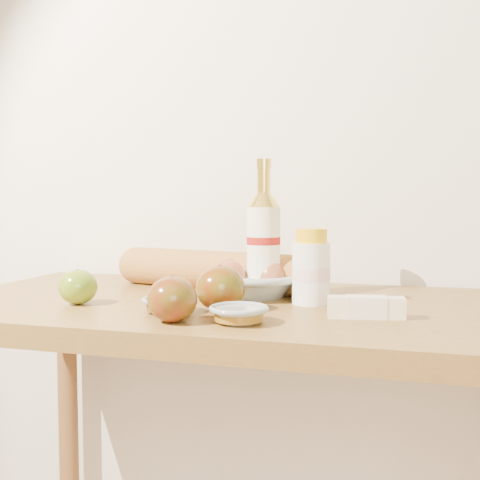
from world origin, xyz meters
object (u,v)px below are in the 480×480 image
(cream_bottle, at_px, (311,269))
(egg_bowl, at_px, (252,281))
(table, at_px, (244,365))
(bourbon_bottle, at_px, (263,242))
(baguette, at_px, (215,270))

(cream_bottle, relative_size, egg_bowl, 0.57)
(table, height_order, egg_bowl, egg_bowl)
(egg_bowl, bearing_deg, bourbon_bottle, -17.58)
(bourbon_bottle, height_order, baguette, bourbon_bottle)
(table, xyz_separation_m, bourbon_bottle, (0.02, 0.06, 0.23))
(cream_bottle, height_order, egg_bowl, cream_bottle)
(egg_bowl, xyz_separation_m, baguette, (-0.10, 0.06, 0.01))
(table, relative_size, egg_bowl, 4.89)
(baguette, bearing_deg, egg_bowl, -18.67)
(cream_bottle, relative_size, baguette, 0.28)
(table, height_order, cream_bottle, cream_bottle)
(bourbon_bottle, distance_m, egg_bowl, 0.09)
(bourbon_bottle, distance_m, cream_bottle, 0.12)
(bourbon_bottle, bearing_deg, baguette, 150.06)
(bourbon_bottle, xyz_separation_m, baguette, (-0.13, 0.07, -0.07))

